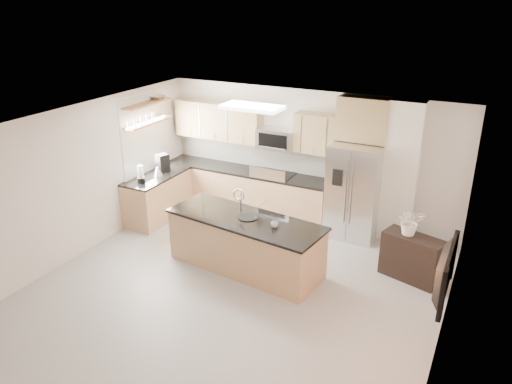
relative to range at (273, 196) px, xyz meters
The scene contains 27 objects.
floor 3.02m from the range, 78.39° to the right, with size 6.50×6.50×0.00m, color #A2A09A.
ceiling 3.66m from the range, 78.39° to the right, with size 6.00×6.50×0.02m, color white.
wall_back 1.07m from the range, 28.76° to the left, with size 6.00×0.02×2.60m, color beige.
wall_front 6.25m from the range, 84.45° to the right, with size 6.00×0.02×2.60m, color beige.
wall_left 3.87m from the range, 129.41° to the right, with size 0.02×6.50×2.60m, color beige.
wall_right 4.71m from the range, 39.05° to the right, with size 0.02×6.50×2.60m, color beige.
back_counter 0.63m from the range, behind, with size 3.55×0.66×1.44m.
left_counter 2.33m from the range, 152.71° to the right, with size 0.66×1.50×0.92m.
range is the anchor object (origin of this frame).
upper_cabinets 1.53m from the range, 166.83° to the left, with size 3.50×0.33×0.75m.
microwave 1.16m from the range, 90.00° to the left, with size 0.76×0.40×0.40m.
refrigerator 1.71m from the range, ahead, with size 0.92×0.78×1.78m.
partition_column 2.56m from the range, ahead, with size 0.60×0.30×2.60m, color white.
window 2.86m from the range, 155.75° to the right, with size 0.04×1.15×1.65m.
shelf_lower 2.86m from the range, 156.67° to the right, with size 0.30×1.20×0.04m, color #98623C.
shelf_upper 3.07m from the range, 156.67° to the right, with size 0.30×1.20×0.04m, color #98623C.
ceiling_fixture 2.48m from the range, 81.39° to the right, with size 1.00×0.50×0.06m, color white.
island 2.07m from the range, 77.94° to the right, with size 2.72×1.27×1.33m.
credenza 3.17m from the range, 20.94° to the right, with size 0.94×0.39×0.75m, color black.
cup 2.38m from the range, 64.87° to the right, with size 0.11×0.11×0.09m, color silver.
platter 2.09m from the range, 76.90° to the right, with size 0.32×0.32×0.02m, color black.
blender 2.64m from the range, 143.77° to the right, with size 0.15×0.15×0.34m.
kettle 2.36m from the range, 152.14° to the right, with size 0.19×0.19×0.24m.
coffee_maker 2.33m from the range, 158.81° to the right, with size 0.25×0.28×0.36m.
bowl 3.02m from the range, 164.55° to the right, with size 0.39×0.39×0.09m, color silver.
flower_vase 3.13m from the range, 20.84° to the right, with size 0.60×0.52×0.67m, color white.
television 4.78m from the range, 41.64° to the right, with size 1.08×0.14×0.62m, color black.
Camera 1 is at (3.27, -5.54, 4.34)m, focal length 35.00 mm.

